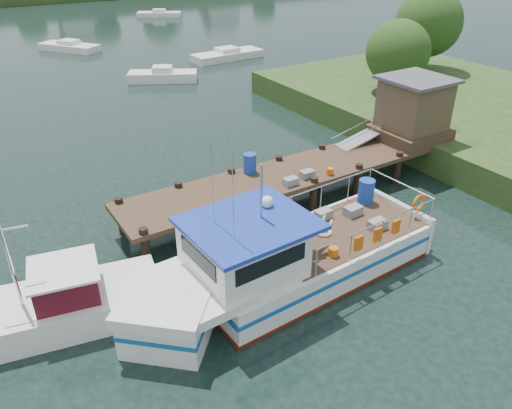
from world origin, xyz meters
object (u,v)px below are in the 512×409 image
moored_b (163,76)px  moored_d (69,47)px  moored_c (227,55)px  work_boat (40,310)px  moored_far (159,14)px  lobster_boat (280,262)px  dock (374,132)px

moored_b → moored_d: (-3.44, 15.05, -0.05)m
moored_c → moored_d: bearing=142.1°
work_boat → moored_d: work_boat is taller
moored_b → moored_d: size_ratio=0.89×
moored_far → moored_c: size_ratio=0.88×
moored_far → lobster_boat: bearing=-92.2°
moored_b → moored_d: moored_b is taller
dock → moored_c: size_ratio=2.46×
moored_c → moored_d: size_ratio=1.09×
moored_c → moored_b: bearing=-147.7°
moored_far → moored_b: moored_b is taller
moored_b → dock: bearing=-91.4°
moored_far → moored_b: bearing=-95.5°
work_boat → moored_d: bearing=85.6°
moored_b → moored_c: 8.77m
lobster_boat → moored_b: (6.78, 26.06, -0.60)m
work_boat → moored_d: size_ratio=1.27×
dock → moored_d: size_ratio=2.68×
moored_far → moored_d: 21.41m
moored_far → moored_c: bearing=-82.5°
moored_d → moored_b: bearing=-81.9°
work_boat → moored_b: size_ratio=1.43×
dock → moored_d: 36.71m
dock → moored_c: (6.05, 24.99, -1.85)m
moored_c → moored_far: bearing=87.9°
lobster_boat → moored_d: (3.34, 41.10, -0.65)m
work_boat → moored_b: work_boat is taller
dock → lobster_boat: (-8.65, -4.82, -1.21)m
work_boat → lobster_boat: bearing=-6.7°
moored_far → moored_c: 26.39m
dock → moored_far: 52.09m
moored_b → lobster_boat: bearing=-111.0°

